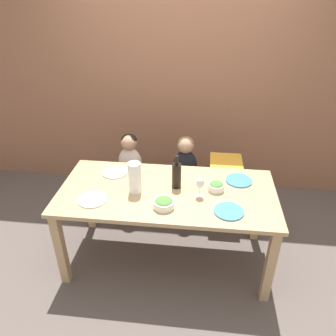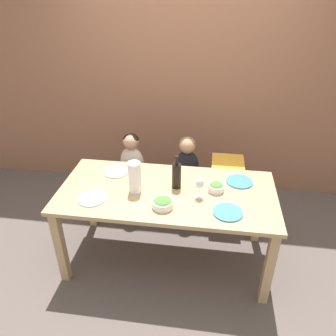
% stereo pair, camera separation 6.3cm
% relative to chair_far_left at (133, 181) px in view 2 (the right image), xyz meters
% --- Properties ---
extents(ground_plane, '(14.00, 14.00, 0.00)m').
position_rel_chair_far_left_xyz_m(ground_plane, '(0.47, -0.69, -0.38)').
color(ground_plane, '#564C47').
extents(wall_back, '(10.00, 0.06, 2.70)m').
position_rel_chair_far_left_xyz_m(wall_back, '(0.47, 0.67, 0.97)').
color(wall_back, '#8E5B42').
rests_on(wall_back, ground_plane).
extents(dining_table, '(1.80, 0.85, 0.76)m').
position_rel_chair_far_left_xyz_m(dining_table, '(0.47, -0.69, 0.29)').
color(dining_table, tan).
rests_on(dining_table, ground_plane).
extents(chair_far_left, '(0.38, 0.38, 0.45)m').
position_rel_chair_far_left_xyz_m(chair_far_left, '(0.00, 0.00, 0.00)').
color(chair_far_left, silver).
rests_on(chair_far_left, ground_plane).
extents(chair_far_center, '(0.38, 0.38, 0.45)m').
position_rel_chair_far_left_xyz_m(chair_far_center, '(0.58, 0.00, 0.00)').
color(chair_far_center, silver).
rests_on(chair_far_center, ground_plane).
extents(chair_right_highchair, '(0.32, 0.32, 0.70)m').
position_rel_chair_far_left_xyz_m(chair_right_highchair, '(0.99, 0.00, 0.16)').
color(chair_right_highchair, silver).
rests_on(chair_right_highchair, ground_plane).
extents(person_child_left, '(0.25, 0.17, 0.47)m').
position_rel_chair_far_left_xyz_m(person_child_left, '(0.00, 0.00, 0.33)').
color(person_child_left, beige).
rests_on(person_child_left, chair_far_left).
extents(person_child_center, '(0.25, 0.17, 0.47)m').
position_rel_chair_far_left_xyz_m(person_child_center, '(0.58, 0.00, 0.33)').
color(person_child_center, black).
rests_on(person_child_center, chair_far_center).
extents(wine_bottle, '(0.08, 0.08, 0.30)m').
position_rel_chair_far_left_xyz_m(wine_bottle, '(0.54, -0.63, 0.50)').
color(wine_bottle, black).
rests_on(wine_bottle, dining_table).
extents(paper_towel_roll, '(0.10, 0.10, 0.27)m').
position_rel_chair_far_left_xyz_m(paper_towel_roll, '(0.21, -0.74, 0.52)').
color(paper_towel_roll, white).
rests_on(paper_towel_roll, dining_table).
extents(wine_glass_near, '(0.07, 0.07, 0.18)m').
position_rel_chair_far_left_xyz_m(wine_glass_near, '(0.74, -0.74, 0.51)').
color(wine_glass_near, white).
rests_on(wine_glass_near, dining_table).
extents(salad_bowl_large, '(0.16, 0.16, 0.08)m').
position_rel_chair_far_left_xyz_m(salad_bowl_large, '(0.47, -0.92, 0.42)').
color(salad_bowl_large, white).
rests_on(salad_bowl_large, dining_table).
extents(salad_bowl_small, '(0.13, 0.13, 0.08)m').
position_rel_chair_far_left_xyz_m(salad_bowl_small, '(0.87, -0.64, 0.42)').
color(salad_bowl_small, white).
rests_on(salad_bowl_small, dining_table).
extents(dinner_plate_front_left, '(0.23, 0.23, 0.01)m').
position_rel_chair_far_left_xyz_m(dinner_plate_front_left, '(-0.11, -0.89, 0.39)').
color(dinner_plate_front_left, silver).
rests_on(dinner_plate_front_left, dining_table).
extents(dinner_plate_back_left, '(0.23, 0.23, 0.01)m').
position_rel_chair_far_left_xyz_m(dinner_plate_back_left, '(-0.03, -0.46, 0.39)').
color(dinner_plate_back_left, silver).
rests_on(dinner_plate_back_left, dining_table).
extents(dinner_plate_back_right, '(0.23, 0.23, 0.01)m').
position_rel_chair_far_left_xyz_m(dinner_plate_back_right, '(1.07, -0.47, 0.39)').
color(dinner_plate_back_right, teal).
rests_on(dinner_plate_back_right, dining_table).
extents(dinner_plate_front_right, '(0.23, 0.23, 0.01)m').
position_rel_chair_far_left_xyz_m(dinner_plate_front_right, '(0.97, -0.92, 0.39)').
color(dinner_plate_front_right, teal).
rests_on(dinner_plate_front_right, dining_table).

